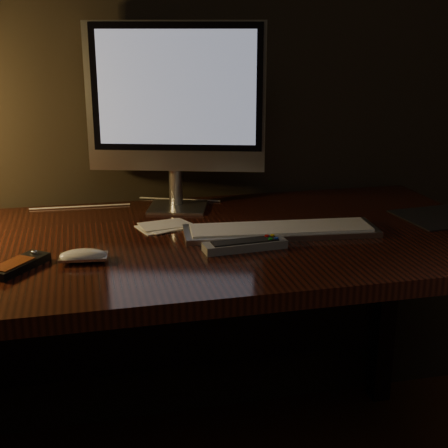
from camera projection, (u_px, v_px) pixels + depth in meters
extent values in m
cube|color=#34130B|center=(177.00, 246.00, 1.52)|extent=(1.60, 0.75, 0.04)
cube|color=black|center=(385.00, 304.00, 2.09)|extent=(0.06, 0.06, 0.71)
cube|color=black|center=(162.00, 295.00, 1.92)|extent=(1.48, 0.02, 0.51)
cube|color=silver|center=(178.00, 207.00, 1.76)|extent=(0.19, 0.18, 0.01)
cylinder|color=silver|center=(176.00, 186.00, 1.77)|extent=(0.05, 0.05, 0.11)
cube|color=silver|center=(176.00, 98.00, 1.67)|extent=(0.47, 0.17, 0.40)
cube|color=black|center=(176.00, 88.00, 1.64)|extent=(0.44, 0.14, 0.33)
cube|color=#909DC4|center=(176.00, 88.00, 1.64)|extent=(0.40, 0.12, 0.30)
cube|color=silver|center=(281.00, 230.00, 1.54)|extent=(0.49, 0.18, 0.02)
cube|color=black|center=(446.00, 216.00, 1.68)|extent=(0.26, 0.22, 0.00)
ellipsoid|color=white|center=(83.00, 257.00, 1.35)|extent=(0.11, 0.06, 0.02)
cube|color=black|center=(19.00, 265.00, 1.31)|extent=(0.13, 0.14, 0.02)
cube|color=maroon|center=(18.00, 261.00, 1.31)|extent=(0.09, 0.10, 0.00)
sphere|color=silver|center=(18.00, 260.00, 1.31)|extent=(0.02, 0.02, 0.02)
cube|color=gray|center=(245.00, 245.00, 1.43)|extent=(0.20, 0.06, 0.02)
cube|color=black|center=(245.00, 241.00, 1.43)|extent=(0.16, 0.05, 0.00)
cylinder|color=red|center=(245.00, 240.00, 1.42)|extent=(0.01, 0.01, 0.00)
cylinder|color=#0C8C19|center=(245.00, 240.00, 1.42)|extent=(0.01, 0.01, 0.00)
cylinder|color=gold|center=(245.00, 240.00, 1.42)|extent=(0.01, 0.01, 0.00)
cylinder|color=#1433BF|center=(245.00, 240.00, 1.42)|extent=(0.01, 0.01, 0.00)
cube|color=white|center=(165.00, 226.00, 1.59)|extent=(0.15, 0.12, 0.01)
cylinder|color=white|center=(130.00, 204.00, 1.80)|extent=(0.53, 0.14, 0.00)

